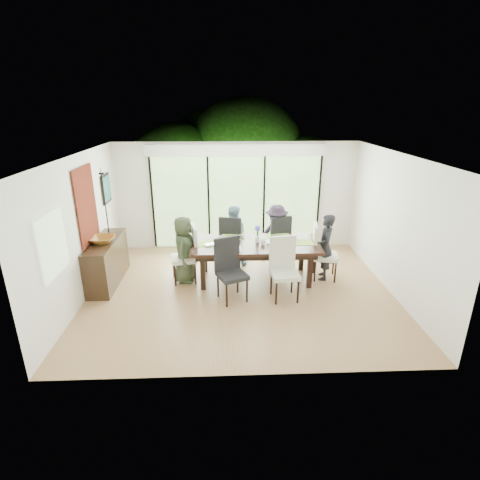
{
  "coord_description": "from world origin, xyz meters",
  "views": [
    {
      "loc": [
        -0.29,
        -6.74,
        3.57
      ],
      "look_at": [
        0.0,
        0.25,
        1.0
      ],
      "focal_mm": 28.0,
      "sensor_mm": 36.0,
      "label": 1
    }
  ],
  "objects_px": {
    "chair_right_end": "(326,252)",
    "vase": "(257,239)",
    "chair_near_left": "(232,271)",
    "cup_a": "(222,239)",
    "bowl": "(102,240)",
    "chair_left_end": "(183,254)",
    "person_far_left": "(233,235)",
    "person_right_end": "(325,247)",
    "person_far_right": "(276,235)",
    "chair_far_left": "(233,239)",
    "person_left_end": "(184,249)",
    "sideboard": "(107,262)",
    "table_top": "(255,245)",
    "chair_near_right": "(285,270)",
    "laptop": "(214,245)",
    "cup_c": "(293,239)",
    "chair_far_right": "(276,239)",
    "cup_b": "(263,242)"
  },
  "relations": [
    {
      "from": "chair_near_left",
      "to": "bowl",
      "type": "relative_size",
      "value": 2.47
    },
    {
      "from": "chair_left_end",
      "to": "person_far_right",
      "type": "xyz_separation_m",
      "value": [
        2.05,
        0.83,
        0.1
      ]
    },
    {
      "from": "cup_a",
      "to": "person_far_right",
      "type": "bearing_deg",
      "value": 28.55
    },
    {
      "from": "chair_far_right",
      "to": "cup_b",
      "type": "xyz_separation_m",
      "value": [
        -0.4,
        -0.95,
        0.27
      ]
    },
    {
      "from": "chair_far_right",
      "to": "person_right_end",
      "type": "distance_m",
      "value": 1.26
    },
    {
      "from": "chair_left_end",
      "to": "chair_right_end",
      "type": "bearing_deg",
      "value": 78.79
    },
    {
      "from": "chair_left_end",
      "to": "person_far_left",
      "type": "relative_size",
      "value": 0.85
    },
    {
      "from": "table_top",
      "to": "chair_far_left",
      "type": "relative_size",
      "value": 2.18
    },
    {
      "from": "person_right_end",
      "to": "vase",
      "type": "height_order",
      "value": "person_right_end"
    },
    {
      "from": "chair_left_end",
      "to": "cup_b",
      "type": "xyz_separation_m",
      "value": [
        1.65,
        -0.1,
        0.27
      ]
    },
    {
      "from": "chair_near_left",
      "to": "laptop",
      "type": "bearing_deg",
      "value": 91.4
    },
    {
      "from": "person_right_end",
      "to": "person_far_left",
      "type": "distance_m",
      "value": 2.1
    },
    {
      "from": "table_top",
      "to": "chair_near_right",
      "type": "distance_m",
      "value": 1.02
    },
    {
      "from": "chair_far_left",
      "to": "chair_near_left",
      "type": "relative_size",
      "value": 1.0
    },
    {
      "from": "chair_near_left",
      "to": "sideboard",
      "type": "relative_size",
      "value": 0.73
    },
    {
      "from": "chair_left_end",
      "to": "chair_near_right",
      "type": "bearing_deg",
      "value": 55.29
    },
    {
      "from": "laptop",
      "to": "sideboard",
      "type": "xyz_separation_m",
      "value": [
        -2.24,
        0.09,
        -0.38
      ]
    },
    {
      "from": "laptop",
      "to": "person_far_right",
      "type": "bearing_deg",
      "value": 10.87
    },
    {
      "from": "person_far_right",
      "to": "chair_left_end",
      "type": "bearing_deg",
      "value": 21.62
    },
    {
      "from": "chair_right_end",
      "to": "vase",
      "type": "relative_size",
      "value": 9.17
    },
    {
      "from": "bowl",
      "to": "chair_left_end",
      "type": "bearing_deg",
      "value": 3.87
    },
    {
      "from": "chair_near_right",
      "to": "vase",
      "type": "xyz_separation_m",
      "value": [
        -0.45,
        0.92,
        0.29
      ]
    },
    {
      "from": "chair_near_left",
      "to": "cup_b",
      "type": "distance_m",
      "value": 1.04
    },
    {
      "from": "chair_far_right",
      "to": "vase",
      "type": "height_order",
      "value": "chair_far_right"
    },
    {
      "from": "chair_left_end",
      "to": "vase",
      "type": "height_order",
      "value": "chair_left_end"
    },
    {
      "from": "chair_far_left",
      "to": "laptop",
      "type": "relative_size",
      "value": 3.33
    },
    {
      "from": "vase",
      "to": "person_right_end",
      "type": "bearing_deg",
      "value": -2.0
    },
    {
      "from": "vase",
      "to": "person_far_right",
      "type": "bearing_deg",
      "value": 57.34
    },
    {
      "from": "cup_b",
      "to": "bowl",
      "type": "distance_m",
      "value": 3.24
    },
    {
      "from": "chair_right_end",
      "to": "bowl",
      "type": "bearing_deg",
      "value": 101.65
    },
    {
      "from": "chair_near_right",
      "to": "laptop",
      "type": "bearing_deg",
      "value": 144.16
    },
    {
      "from": "chair_near_left",
      "to": "bowl",
      "type": "bearing_deg",
      "value": 140.54
    },
    {
      "from": "table_top",
      "to": "chair_far_left",
      "type": "height_order",
      "value": "chair_far_left"
    },
    {
      "from": "vase",
      "to": "cup_a",
      "type": "xyz_separation_m",
      "value": [
        -0.75,
        0.1,
        -0.01
      ]
    },
    {
      "from": "chair_right_end",
      "to": "chair_left_end",
      "type": "bearing_deg",
      "value": 100.3
    },
    {
      "from": "person_right_end",
      "to": "cup_a",
      "type": "height_order",
      "value": "person_right_end"
    },
    {
      "from": "laptop",
      "to": "cup_a",
      "type": "xyz_separation_m",
      "value": [
        0.15,
        0.25,
        0.04
      ]
    },
    {
      "from": "table_top",
      "to": "person_far_left",
      "type": "bearing_deg",
      "value": 118.47
    },
    {
      "from": "chair_near_right",
      "to": "person_left_end",
      "type": "bearing_deg",
      "value": 150.14
    },
    {
      "from": "chair_near_left",
      "to": "cup_a",
      "type": "relative_size",
      "value": 8.87
    },
    {
      "from": "chair_right_end",
      "to": "person_far_left",
      "type": "relative_size",
      "value": 0.85
    },
    {
      "from": "chair_far_left",
      "to": "chair_near_right",
      "type": "xyz_separation_m",
      "value": [
        0.95,
        -1.72,
        0.0
      ]
    },
    {
      "from": "chair_near_right",
      "to": "cup_b",
      "type": "bearing_deg",
      "value": 108.31
    },
    {
      "from": "person_right_end",
      "to": "bowl",
      "type": "distance_m",
      "value": 4.58
    },
    {
      "from": "cup_c",
      "to": "chair_near_right",
      "type": "bearing_deg",
      "value": -107.19
    },
    {
      "from": "person_left_end",
      "to": "sideboard",
      "type": "relative_size",
      "value": 0.86
    },
    {
      "from": "chair_left_end",
      "to": "cup_a",
      "type": "distance_m",
      "value": 0.86
    },
    {
      "from": "chair_near_left",
      "to": "chair_near_right",
      "type": "relative_size",
      "value": 1.0
    },
    {
      "from": "person_left_end",
      "to": "person_far_right",
      "type": "bearing_deg",
      "value": -59.65
    },
    {
      "from": "chair_near_right",
      "to": "cup_c",
      "type": "distance_m",
      "value": 1.05
    }
  ]
}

